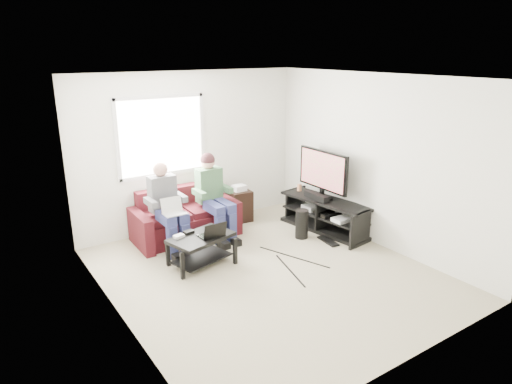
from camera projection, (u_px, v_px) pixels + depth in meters
floor at (268, 273)px, 6.21m from camera, size 4.50×4.50×0.00m
ceiling at (270, 77)px, 5.44m from camera, size 4.50×4.50×0.00m
wall_back at (190, 151)px, 7.60m from camera, size 4.50×0.00×4.50m
wall_front at (416, 240)px, 4.05m from camera, size 4.50×0.00×4.50m
wall_left at (113, 212)px, 4.76m from camera, size 0.00×4.50×4.50m
wall_right at (376, 161)px, 6.89m from camera, size 0.00×4.50×4.50m
window at (162, 136)px, 7.23m from camera, size 1.48×0.04×1.28m
sofa at (185, 219)px, 7.37m from camera, size 1.68×0.85×0.78m
person_left at (167, 203)px, 6.81m from camera, size 0.40×0.70×1.32m
person_right at (213, 190)px, 7.24m from camera, size 0.40×0.71×1.36m
laptop_silver at (174, 210)px, 6.62m from camera, size 0.33×0.23×0.24m
coffee_table at (201, 244)px, 6.37m from camera, size 0.98×0.73×0.44m
laptop_black at (211, 228)px, 6.30m from camera, size 0.38×0.31×0.24m
controller_a at (179, 236)px, 6.28m from camera, size 0.16×0.12×0.04m
controller_b at (189, 232)px, 6.42m from camera, size 0.15×0.11×0.04m
controller_c at (215, 227)px, 6.61m from camera, size 0.16×0.12×0.04m
tv_stand at (325, 216)px, 7.64m from camera, size 0.71×1.69×0.54m
tv at (323, 171)px, 7.49m from camera, size 0.12×1.10×0.81m
soundbar at (316, 196)px, 7.55m from camera, size 0.12×0.50×0.10m
drink_cup at (299, 187)px, 8.00m from camera, size 0.08×0.08×0.12m
console_white at (342, 219)px, 7.30m from camera, size 0.30×0.22×0.06m
console_grey at (313, 207)px, 7.85m from camera, size 0.34×0.26×0.08m
console_black at (327, 213)px, 7.57m from camera, size 0.38×0.30×0.07m
subwoofer at (302, 224)px, 7.32m from camera, size 0.21×0.21×0.47m
keyboard_floor at (328, 241)px, 7.23m from camera, size 0.20×0.45×0.02m
end_table at (239, 205)px, 8.06m from camera, size 0.37×0.37×0.65m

